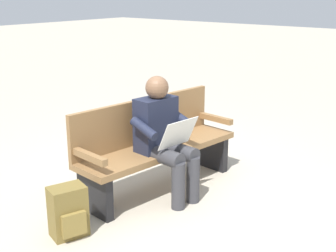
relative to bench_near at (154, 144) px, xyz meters
name	(u,v)px	position (x,y,z in m)	size (l,w,h in m)	color
ground_plane	(160,188)	(0.01, 0.07, -0.46)	(40.00, 40.00, 0.00)	#B7AD99
bench_near	(154,144)	(0.00, 0.00, 0.00)	(1.84, 0.67, 0.90)	olive
person_seated	(164,135)	(0.12, 0.22, 0.17)	(0.60, 0.60, 1.18)	#1E2338
backpack	(68,212)	(1.20, 0.10, -0.25)	(0.33, 0.30, 0.43)	brown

